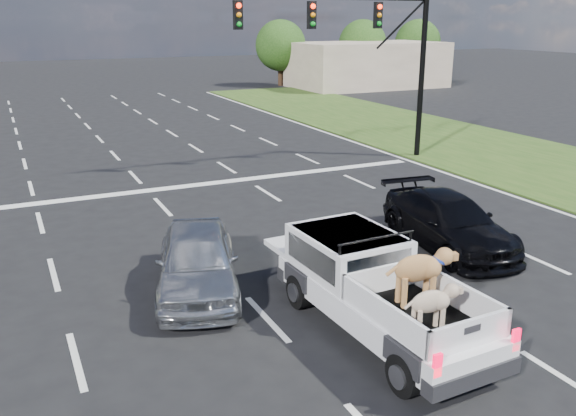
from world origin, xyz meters
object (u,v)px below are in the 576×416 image
pickup_truck (376,287)px  silver_sedan (197,261)px  traffic_signal (372,40)px  black_coupe (448,222)px

pickup_truck → silver_sedan: 3.86m
traffic_signal → silver_sedan: traffic_signal is taller
pickup_truck → black_coupe: 4.91m
pickup_truck → silver_sedan: pickup_truck is taller
pickup_truck → black_coupe: size_ratio=1.09×
traffic_signal → pickup_truck: bearing=-122.0°
pickup_truck → black_coupe: bearing=32.9°
pickup_truck → black_coupe: (4.00, 2.83, -0.20)m
pickup_truck → silver_sedan: size_ratio=1.20×
traffic_signal → pickup_truck: 14.34m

